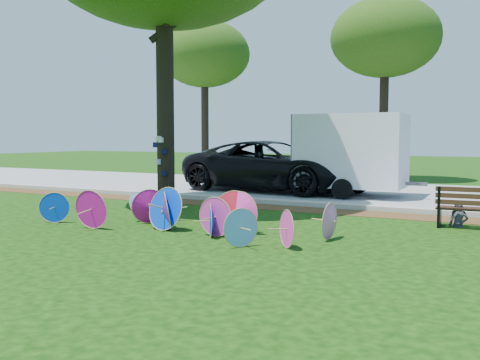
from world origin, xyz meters
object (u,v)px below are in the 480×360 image
object	(u,v)px
cargo_trailer	(352,151)
person_left	(459,202)
parasol_pile	(186,212)
park_bench	(478,208)
black_van	(273,166)

from	to	relation	value
cargo_trailer	person_left	size ratio (longest dim) A/B	3.06
parasol_pile	person_left	bearing A→B (deg)	33.07
person_left	park_bench	bearing A→B (deg)	-3.75
park_bench	person_left	xyz separation A→B (m)	(-0.35, 0.05, 0.10)
park_bench	person_left	size ratio (longest dim) A/B	1.55
parasol_pile	park_bench	size ratio (longest dim) A/B	3.91
black_van	cargo_trailer	xyz separation A→B (m)	(2.74, -0.30, 0.56)
cargo_trailer	person_left	world-z (taller)	cargo_trailer
black_van	park_bench	size ratio (longest dim) A/B	3.81
parasol_pile	person_left	size ratio (longest dim) A/B	6.05
park_bench	person_left	distance (m)	0.37
parasol_pile	cargo_trailer	xyz separation A→B (m)	(1.06, 7.42, 1.02)
black_van	person_left	xyz separation A→B (m)	(6.23, -4.75, -0.32)
parasol_pile	cargo_trailer	bearing A→B (deg)	81.84
park_bench	person_left	world-z (taller)	person_left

